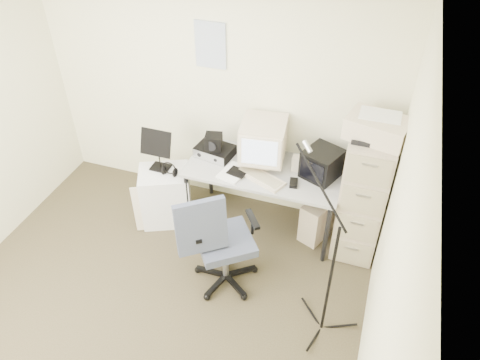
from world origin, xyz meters
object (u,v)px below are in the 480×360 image
(desk, at_px, (263,197))
(office_chair, at_px, (225,240))
(filing_cabinet, at_px, (363,194))
(side_cart, at_px, (166,196))

(desk, xyz_separation_m, office_chair, (-0.11, -0.83, 0.16))
(filing_cabinet, bearing_deg, office_chair, -141.03)
(filing_cabinet, bearing_deg, side_cart, -172.23)
(office_chair, bearing_deg, side_cart, 108.74)
(desk, relative_size, side_cart, 2.45)
(filing_cabinet, xyz_separation_m, side_cart, (-1.93, -0.26, -0.34))
(filing_cabinet, xyz_separation_m, desk, (-0.95, -0.03, -0.29))
(desk, bearing_deg, side_cart, -166.61)
(office_chair, bearing_deg, filing_cabinet, 1.83)
(filing_cabinet, height_order, office_chair, filing_cabinet)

